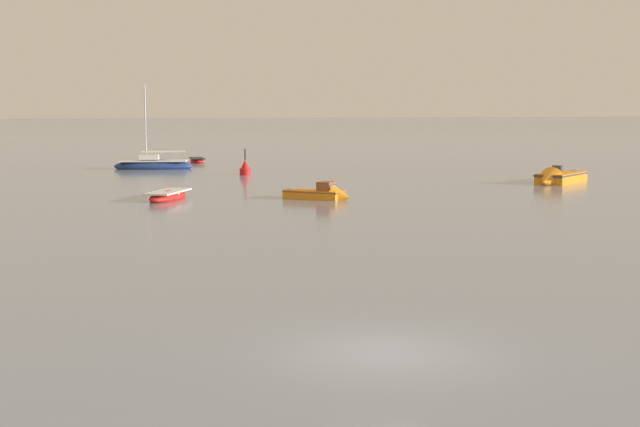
{
  "coord_description": "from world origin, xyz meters",
  "views": [
    {
      "loc": [
        -7.18,
        -18.94,
        5.54
      ],
      "look_at": [
        5.75,
        24.41,
        0.22
      ],
      "focal_mm": 51.55,
      "sensor_mm": 36.0,
      "label": 1
    }
  ],
  "objects_px": {
    "rowboat_moored_2": "(197,161)",
    "motorboat_moored_4": "(324,195)",
    "motorboat_moored_0": "(557,180)",
    "rowboat_moored_6": "(168,196)",
    "channel_buoy": "(245,169)",
    "sailboat_moored_1": "(153,165)"
  },
  "relations": [
    {
      "from": "motorboat_moored_4",
      "to": "rowboat_moored_2",
      "type": "bearing_deg",
      "value": 135.38
    },
    {
      "from": "motorboat_moored_0",
      "to": "sailboat_moored_1",
      "type": "height_order",
      "value": "sailboat_moored_1"
    },
    {
      "from": "motorboat_moored_4",
      "to": "channel_buoy",
      "type": "bearing_deg",
      "value": 134.43
    },
    {
      "from": "rowboat_moored_2",
      "to": "rowboat_moored_6",
      "type": "height_order",
      "value": "rowboat_moored_6"
    },
    {
      "from": "motorboat_moored_0",
      "to": "rowboat_moored_6",
      "type": "height_order",
      "value": "motorboat_moored_0"
    },
    {
      "from": "rowboat_moored_2",
      "to": "rowboat_moored_6",
      "type": "relative_size",
      "value": 0.82
    },
    {
      "from": "rowboat_moored_2",
      "to": "motorboat_moored_4",
      "type": "relative_size",
      "value": 0.97
    },
    {
      "from": "sailboat_moored_1",
      "to": "channel_buoy",
      "type": "distance_m",
      "value": 11.23
    },
    {
      "from": "rowboat_moored_2",
      "to": "sailboat_moored_1",
      "type": "bearing_deg",
      "value": 151.59
    },
    {
      "from": "motorboat_moored_0",
      "to": "motorboat_moored_4",
      "type": "relative_size",
      "value": 1.48
    },
    {
      "from": "motorboat_moored_0",
      "to": "rowboat_moored_2",
      "type": "bearing_deg",
      "value": -95.01
    },
    {
      "from": "sailboat_moored_1",
      "to": "rowboat_moored_2",
      "type": "bearing_deg",
      "value": -107.66
    },
    {
      "from": "rowboat_moored_6",
      "to": "motorboat_moored_4",
      "type": "relative_size",
      "value": 1.19
    },
    {
      "from": "rowboat_moored_6",
      "to": "channel_buoy",
      "type": "xyz_separation_m",
      "value": [
        8.46,
        17.76,
        0.26
      ]
    },
    {
      "from": "motorboat_moored_0",
      "to": "rowboat_moored_6",
      "type": "bearing_deg",
      "value": -30.95
    },
    {
      "from": "rowboat_moored_2",
      "to": "channel_buoy",
      "type": "relative_size",
      "value": 1.69
    },
    {
      "from": "rowboat_moored_2",
      "to": "motorboat_moored_4",
      "type": "distance_m",
      "value": 38.21
    },
    {
      "from": "rowboat_moored_2",
      "to": "motorboat_moored_0",
      "type": "bearing_deg",
      "value": -144.36
    },
    {
      "from": "rowboat_moored_2",
      "to": "motorboat_moored_4",
      "type": "xyz_separation_m",
      "value": [
        1.54,
        -38.18,
        0.07
      ]
    },
    {
      "from": "rowboat_moored_6",
      "to": "sailboat_moored_1",
      "type": "bearing_deg",
      "value": 23.63
    },
    {
      "from": "motorboat_moored_4",
      "to": "channel_buoy",
      "type": "relative_size",
      "value": 1.74
    },
    {
      "from": "rowboat_moored_6",
      "to": "motorboat_moored_4",
      "type": "bearing_deg",
      "value": -77.46
    }
  ]
}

